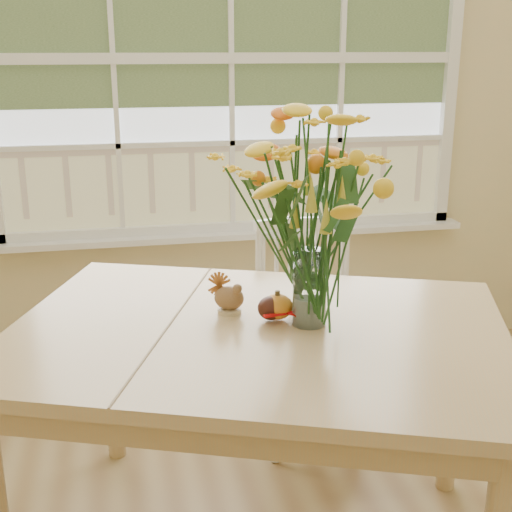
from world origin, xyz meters
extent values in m
cube|color=beige|center=(0.00, 2.25, 1.35)|extent=(4.00, 0.02, 2.70)
cube|color=silver|center=(0.00, 2.23, 1.55)|extent=(2.20, 0.00, 1.60)
cube|color=white|center=(0.00, 2.18, 0.69)|extent=(2.42, 0.12, 0.03)
cube|color=tan|center=(-0.17, 0.75, 0.78)|extent=(1.77, 1.52, 0.04)
cube|color=tan|center=(-0.17, 0.75, 0.71)|extent=(1.61, 1.36, 0.10)
cylinder|color=tan|center=(-0.63, 1.39, 0.38)|extent=(0.07, 0.07, 0.76)
cylinder|color=tan|center=(0.60, 0.93, 0.38)|extent=(0.07, 0.07, 0.76)
cube|color=white|center=(0.18, 1.39, 0.43)|extent=(0.43, 0.41, 0.05)
cube|color=white|center=(0.19, 1.55, 0.67)|extent=(0.42, 0.05, 0.48)
cylinder|color=white|center=(0.02, 1.24, 0.20)|extent=(0.03, 0.03, 0.41)
cylinder|color=white|center=(0.03, 1.54, 0.20)|extent=(0.03, 0.03, 0.41)
cylinder|color=white|center=(0.34, 1.23, 0.20)|extent=(0.03, 0.03, 0.41)
cylinder|color=white|center=(0.35, 1.53, 0.20)|extent=(0.03, 0.03, 0.41)
cylinder|color=white|center=(-0.01, 0.75, 0.91)|extent=(0.10, 0.10, 0.23)
ellipsoid|color=#CA6E17|center=(-0.10, 0.80, 0.83)|extent=(0.10, 0.10, 0.08)
cylinder|color=#CCB78C|center=(-0.23, 0.89, 0.80)|extent=(0.08, 0.08, 0.01)
ellipsoid|color=brown|center=(-0.23, 0.89, 0.85)|extent=(0.11, 0.10, 0.08)
ellipsoid|color=#38160F|center=(-0.12, 0.80, 0.83)|extent=(0.08, 0.08, 0.07)
camera|label=1|loc=(-0.55, -1.11, 1.61)|focal=48.00mm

